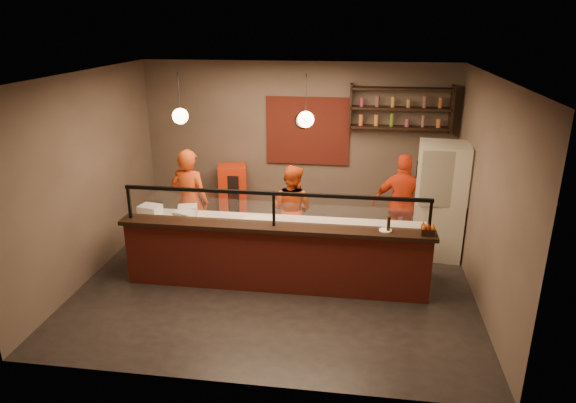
# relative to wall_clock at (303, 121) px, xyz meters

# --- Properties ---
(floor) EXTENTS (6.00, 6.00, 0.00)m
(floor) POSITION_rel_wall_clock_xyz_m (-0.10, -2.46, -2.10)
(floor) COLOR black
(floor) RESTS_ON ground
(ceiling) EXTENTS (6.00, 6.00, 0.00)m
(ceiling) POSITION_rel_wall_clock_xyz_m (-0.10, -2.46, 1.10)
(ceiling) COLOR #342C28
(ceiling) RESTS_ON wall_back
(wall_back) EXTENTS (6.00, 0.00, 6.00)m
(wall_back) POSITION_rel_wall_clock_xyz_m (-0.10, 0.04, -0.50)
(wall_back) COLOR #69584D
(wall_back) RESTS_ON floor
(wall_left) EXTENTS (0.00, 5.00, 5.00)m
(wall_left) POSITION_rel_wall_clock_xyz_m (-3.10, -2.46, -0.50)
(wall_left) COLOR #69584D
(wall_left) RESTS_ON floor
(wall_right) EXTENTS (0.00, 5.00, 5.00)m
(wall_right) POSITION_rel_wall_clock_xyz_m (2.90, -2.46, -0.50)
(wall_right) COLOR #69584D
(wall_right) RESTS_ON floor
(wall_front) EXTENTS (6.00, 0.00, 6.00)m
(wall_front) POSITION_rel_wall_clock_xyz_m (-0.10, -4.96, -0.50)
(wall_front) COLOR #69584D
(wall_front) RESTS_ON floor
(brick_patch) EXTENTS (1.60, 0.04, 1.30)m
(brick_patch) POSITION_rel_wall_clock_xyz_m (0.10, 0.01, -0.20)
(brick_patch) COLOR maroon
(brick_patch) RESTS_ON wall_back
(service_counter) EXTENTS (4.60, 0.25, 1.00)m
(service_counter) POSITION_rel_wall_clock_xyz_m (-0.10, -2.76, -1.60)
(service_counter) COLOR maroon
(service_counter) RESTS_ON floor
(counter_ledge) EXTENTS (4.70, 0.37, 0.06)m
(counter_ledge) POSITION_rel_wall_clock_xyz_m (-0.10, -2.76, -1.07)
(counter_ledge) COLOR black
(counter_ledge) RESTS_ON service_counter
(worktop_cabinet) EXTENTS (4.60, 0.75, 0.85)m
(worktop_cabinet) POSITION_rel_wall_clock_xyz_m (-0.10, -2.26, -1.68)
(worktop_cabinet) COLOR gray
(worktop_cabinet) RESTS_ON floor
(worktop) EXTENTS (4.60, 0.75, 0.05)m
(worktop) POSITION_rel_wall_clock_xyz_m (-0.10, -2.26, -1.23)
(worktop) COLOR silver
(worktop) RESTS_ON worktop_cabinet
(sneeze_guard) EXTENTS (4.50, 0.05, 0.52)m
(sneeze_guard) POSITION_rel_wall_clock_xyz_m (-0.10, -2.76, -0.73)
(sneeze_guard) COLOR white
(sneeze_guard) RESTS_ON counter_ledge
(wall_shelving) EXTENTS (1.84, 0.28, 0.85)m
(wall_shelving) POSITION_rel_wall_clock_xyz_m (1.80, -0.14, 0.30)
(wall_shelving) COLOR black
(wall_shelving) RESTS_ON wall_back
(wall_clock) EXTENTS (0.30, 0.04, 0.30)m
(wall_clock) POSITION_rel_wall_clock_xyz_m (0.00, 0.00, 0.00)
(wall_clock) COLOR black
(wall_clock) RESTS_ON wall_back
(pendant_left) EXTENTS (0.24, 0.24, 0.77)m
(pendant_left) POSITION_rel_wall_clock_xyz_m (-1.60, -2.26, 0.45)
(pendant_left) COLOR black
(pendant_left) RESTS_ON ceiling
(pendant_right) EXTENTS (0.24, 0.24, 0.77)m
(pendant_right) POSITION_rel_wall_clock_xyz_m (0.30, -2.26, 0.45)
(pendant_right) COLOR black
(pendant_right) RESTS_ON ceiling
(cook_left) EXTENTS (0.74, 0.55, 1.87)m
(cook_left) POSITION_rel_wall_clock_xyz_m (-1.78, -1.58, -1.16)
(cook_left) COLOR #C44112
(cook_left) RESTS_ON floor
(cook_mid) EXTENTS (0.95, 0.86, 1.60)m
(cook_mid) POSITION_rel_wall_clock_xyz_m (-0.02, -1.36, -1.30)
(cook_mid) COLOR #C94612
(cook_mid) RESTS_ON floor
(cook_right) EXTENTS (1.08, 0.54, 1.78)m
(cook_right) POSITION_rel_wall_clock_xyz_m (1.89, -1.08, -1.21)
(cook_right) COLOR red
(cook_right) RESTS_ON floor
(fridge) EXTENTS (0.91, 0.86, 1.99)m
(fridge) POSITION_rel_wall_clock_xyz_m (2.50, -1.10, -1.10)
(fridge) COLOR beige
(fridge) RESTS_ON floor
(red_cooler) EXTENTS (0.64, 0.61, 1.25)m
(red_cooler) POSITION_rel_wall_clock_xyz_m (-1.34, -0.31, -1.47)
(red_cooler) COLOR red
(red_cooler) RESTS_ON floor
(pizza_dough) EXTENTS (0.68, 0.68, 0.01)m
(pizza_dough) POSITION_rel_wall_clock_xyz_m (-0.46, -2.27, -1.19)
(pizza_dough) COLOR white
(pizza_dough) RESTS_ON worktop
(prep_tub_a) EXTENTS (0.38, 0.32, 0.17)m
(prep_tub_a) POSITION_rel_wall_clock_xyz_m (-2.25, -2.20, -1.12)
(prep_tub_a) COLOR white
(prep_tub_a) RESTS_ON worktop
(prep_tub_b) EXTENTS (0.36, 0.32, 0.15)m
(prep_tub_b) POSITION_rel_wall_clock_xyz_m (-1.64, -2.11, -1.12)
(prep_tub_b) COLOR silver
(prep_tub_b) RESTS_ON worktop
(prep_tub_c) EXTENTS (0.34, 0.30, 0.14)m
(prep_tub_c) POSITION_rel_wall_clock_xyz_m (-1.62, -2.34, -1.13)
(prep_tub_c) COLOR silver
(prep_tub_c) RESTS_ON worktop
(rolling_pin) EXTENTS (0.32, 0.26, 0.06)m
(rolling_pin) POSITION_rel_wall_clock_xyz_m (-1.68, -2.08, -1.17)
(rolling_pin) COLOR #FAF429
(rolling_pin) RESTS_ON worktop
(condiment_caddy) EXTENTS (0.19, 0.14, 0.10)m
(condiment_caddy) POSITION_rel_wall_clock_xyz_m (2.10, -2.80, -0.99)
(condiment_caddy) COLOR black
(condiment_caddy) RESTS_ON counter_ledge
(pepper_mill) EXTENTS (0.05, 0.05, 0.22)m
(pepper_mill) POSITION_rel_wall_clock_xyz_m (1.56, -2.74, -0.93)
(pepper_mill) COLOR black
(pepper_mill) RESTS_ON counter_ledge
(small_plate) EXTENTS (0.18, 0.18, 0.01)m
(small_plate) POSITION_rel_wall_clock_xyz_m (1.52, -2.73, -1.03)
(small_plate) COLOR white
(small_plate) RESTS_ON counter_ledge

